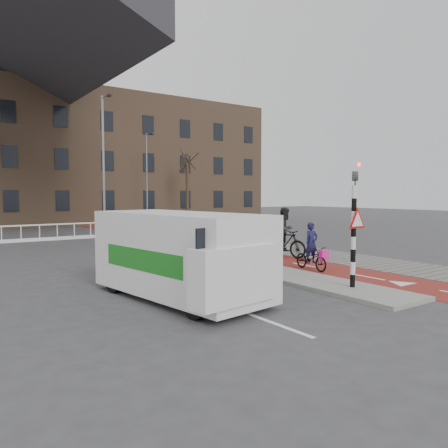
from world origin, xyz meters
TOP-DOWN VIEW (x-y plane):
  - ground at (0.00, 0.00)m, footprint 120.00×120.00m
  - bike_lane at (1.50, 10.00)m, footprint 2.50×60.00m
  - sidewalk at (4.30, 10.00)m, footprint 3.00×60.00m
  - curb_island at (-0.70, 4.00)m, footprint 1.80×16.00m
  - traffic_signal at (-0.60, -2.02)m, footprint 0.80×0.80m
  - bollard at (-0.78, 1.91)m, footprint 0.12×0.12m
  - cyclist_near at (0.95, 1.09)m, footprint 0.73×1.67m
  - cyclist_far at (2.26, 3.90)m, footprint 1.09×2.13m
  - van at (-5.06, 0.05)m, footprint 2.85×5.53m
  - railing at (-5.00, 17.00)m, footprint 28.00×0.10m
  - townhouse_row at (-3.00, 32.00)m, footprint 46.00×10.00m
  - tree_right at (9.00, 24.04)m, footprint 0.27×0.27m
  - streetlight_near at (-3.00, 11.60)m, footprint 0.12×0.12m
  - streetlight_right at (5.27, 24.45)m, footprint 0.12×0.12m

SIDE VIEW (x-z plane):
  - ground at x=0.00m, z-range 0.00..0.00m
  - bike_lane at x=1.50m, z-range 0.00..0.01m
  - sidewalk at x=4.30m, z-range 0.00..0.01m
  - curb_island at x=-0.70m, z-range 0.00..0.12m
  - railing at x=-5.00m, z-range -0.19..0.80m
  - bollard at x=-0.78m, z-range 0.12..0.81m
  - cyclist_near at x=0.95m, z-range -0.28..1.45m
  - cyclist_far at x=2.26m, z-range -0.18..1.99m
  - van at x=-5.06m, z-range 0.06..2.33m
  - traffic_signal at x=-0.60m, z-range 0.15..3.83m
  - tree_right at x=9.00m, z-range 0.00..6.29m
  - streetlight_near at x=-3.00m, z-range 0.00..7.63m
  - streetlight_right at x=5.27m, z-range 0.00..7.87m
  - townhouse_row at x=-3.00m, z-range -0.14..15.76m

